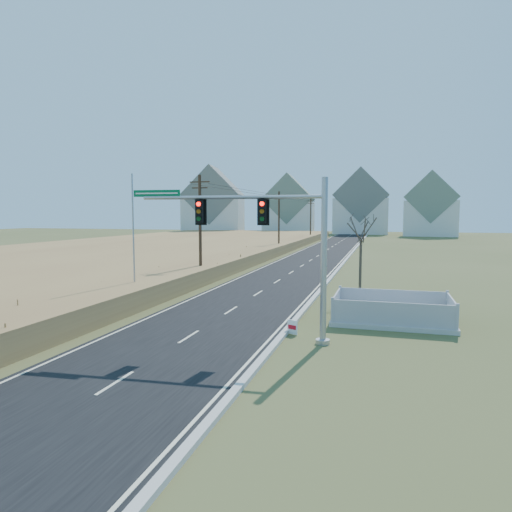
# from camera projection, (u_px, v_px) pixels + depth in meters

# --- Properties ---
(ground) EXTENTS (260.00, 260.00, 0.00)m
(ground) POSITION_uv_depth(u_px,v_px,m) (205.00, 328.00, 23.01)
(ground) COLOR #454A24
(ground) RESTS_ON ground
(road) EXTENTS (8.00, 180.00, 0.06)m
(road) POSITION_uv_depth(u_px,v_px,m) (327.00, 250.00, 70.92)
(road) COLOR black
(road) RESTS_ON ground
(curb) EXTENTS (0.30, 180.00, 0.18)m
(curb) POSITION_uv_depth(u_px,v_px,m) (354.00, 251.00, 69.79)
(curb) COLOR #B2AFA8
(curb) RESTS_ON ground
(reed_marsh) EXTENTS (38.00, 110.00, 1.30)m
(reed_marsh) POSITION_uv_depth(u_px,v_px,m) (157.00, 248.00, 67.77)
(reed_marsh) COLOR #A5824A
(reed_marsh) RESTS_ON ground
(utility_pole_near) EXTENTS (1.80, 0.26, 9.00)m
(utility_pole_near) POSITION_uv_depth(u_px,v_px,m) (200.00, 226.00, 38.70)
(utility_pole_near) COLOR #422D1E
(utility_pole_near) RESTS_ON ground
(utility_pole_mid) EXTENTS (1.80, 0.26, 9.00)m
(utility_pole_mid) POSITION_uv_depth(u_px,v_px,m) (279.00, 221.00, 67.45)
(utility_pole_mid) COLOR #422D1E
(utility_pole_mid) RESTS_ON ground
(utility_pole_far) EXTENTS (1.80, 0.26, 9.00)m
(utility_pole_far) POSITION_uv_depth(u_px,v_px,m) (311.00, 219.00, 96.20)
(utility_pole_far) COLOR #422D1E
(utility_pole_far) RESTS_ON ground
(condo_nw) EXTENTS (17.69, 13.38, 19.05)m
(condo_nw) POSITION_uv_depth(u_px,v_px,m) (214.00, 207.00, 128.40)
(condo_nw) COLOR silver
(condo_nw) RESTS_ON ground
(condo_nnw) EXTENTS (14.93, 11.17, 17.03)m
(condo_nnw) POSITION_uv_depth(u_px,v_px,m) (289.00, 209.00, 130.73)
(condo_nnw) COLOR silver
(condo_nnw) RESTS_ON ground
(condo_n) EXTENTS (15.27, 10.20, 18.54)m
(condo_n) POSITION_uv_depth(u_px,v_px,m) (361.00, 207.00, 129.09)
(condo_n) COLOR silver
(condo_n) RESTS_ON ground
(condo_ne) EXTENTS (14.12, 10.51, 16.52)m
(condo_ne) POSITION_uv_depth(u_px,v_px,m) (431.00, 209.00, 116.63)
(condo_ne) COLOR silver
(condo_ne) RESTS_ON ground
(traffic_signal_mast) EXTENTS (9.15, 0.95, 7.30)m
(traffic_signal_mast) POSITION_uv_depth(u_px,v_px,m) (281.00, 242.00, 20.08)
(traffic_signal_mast) COLOR #9EA0A5
(traffic_signal_mast) RESTS_ON ground
(fence_enclosure) EXTENTS (6.18, 4.24, 1.41)m
(fence_enclosure) POSITION_uv_depth(u_px,v_px,m) (392.00, 316.00, 24.26)
(fence_enclosure) COLOR #B7B5AD
(fence_enclosure) RESTS_ON ground
(open_sign) EXTENTS (0.53, 0.26, 0.68)m
(open_sign) POSITION_uv_depth(u_px,v_px,m) (292.00, 327.00, 21.64)
(open_sign) COLOR white
(open_sign) RESTS_ON ground
(flagpole) EXTENTS (0.37, 0.37, 8.29)m
(flagpole) POSITION_uv_depth(u_px,v_px,m) (134.00, 251.00, 29.48)
(flagpole) COLOR #B7B5AD
(flagpole) RESTS_ON ground
(bare_tree) EXTENTS (2.27, 2.27, 6.01)m
(bare_tree) POSITION_uv_depth(u_px,v_px,m) (361.00, 227.00, 30.51)
(bare_tree) COLOR #4C3F33
(bare_tree) RESTS_ON ground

